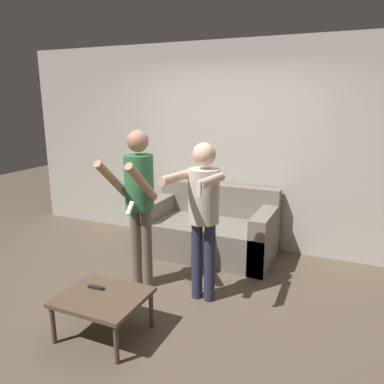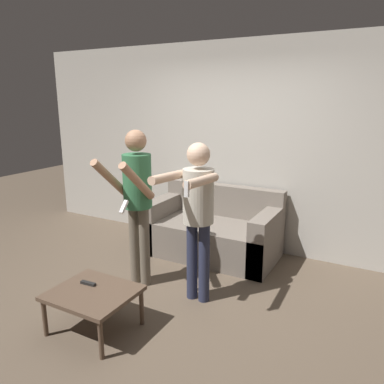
% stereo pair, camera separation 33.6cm
% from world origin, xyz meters
% --- Properties ---
extents(ground_plane, '(14.00, 14.00, 0.00)m').
position_xyz_m(ground_plane, '(0.00, 0.00, 0.00)').
color(ground_plane, brown).
extents(wall_back, '(6.40, 0.06, 2.70)m').
position_xyz_m(wall_back, '(0.00, 1.76, 1.35)').
color(wall_back, '#B7B2A8').
rests_on(wall_back, ground_plane).
extents(couch, '(1.66, 0.88, 0.86)m').
position_xyz_m(couch, '(-0.09, 1.29, 0.30)').
color(couch, slate).
rests_on(couch, ground_plane).
extents(person_standing_left, '(0.42, 0.64, 1.68)m').
position_xyz_m(person_standing_left, '(-0.45, 0.17, 1.03)').
color(person_standing_left, '#6B6051').
rests_on(person_standing_left, ground_plane).
extents(person_standing_right, '(0.42, 0.69, 1.59)m').
position_xyz_m(person_standing_right, '(0.26, 0.17, 0.99)').
color(person_standing_right, '#282D47').
rests_on(person_standing_right, ground_plane).
extents(coffee_table, '(0.70, 0.61, 0.37)m').
position_xyz_m(coffee_table, '(-0.29, -0.70, 0.33)').
color(coffee_table, brown).
rests_on(coffee_table, ground_plane).
extents(remote_on_table, '(0.15, 0.05, 0.02)m').
position_xyz_m(remote_on_table, '(-0.41, -0.63, 0.38)').
color(remote_on_table, black).
rests_on(remote_on_table, coffee_table).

